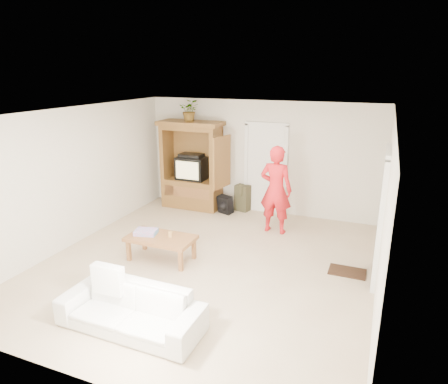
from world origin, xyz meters
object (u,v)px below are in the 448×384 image
at_px(armoire, 193,171).
at_px(sofa, 131,309).
at_px(coffee_table, 161,240).
at_px(man, 276,190).

distance_m(armoire, sofa, 4.93).
xyz_separation_m(armoire, sofa, (1.40, -4.68, -0.63)).
bearing_deg(coffee_table, sofa, -70.79).
relative_size(armoire, coffee_table, 1.77).
bearing_deg(armoire, man, -19.44).
xyz_separation_m(man, coffee_table, (-1.52, -2.01, -0.53)).
height_order(sofa, coffee_table, sofa).
height_order(armoire, sofa, armoire).
distance_m(armoire, man, 2.41).
distance_m(man, sofa, 4.03).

